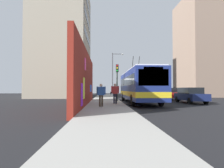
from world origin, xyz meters
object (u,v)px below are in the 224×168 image
(parked_car_red, at_px, (168,93))
(street_lamp, at_px, (114,72))
(parked_car_navy, at_px, (190,95))
(pedestrian_near_wall, at_px, (101,93))
(pedestrian_at_curb, at_px, (115,92))
(traffic_light, at_px, (117,76))
(parked_car_white, at_px, (147,92))
(parked_car_champagne, at_px, (156,92))
(city_bus, at_px, (138,85))

(parked_car_red, height_order, street_lamp, street_lamp)
(parked_car_navy, distance_m, pedestrian_near_wall, 10.13)
(parked_car_navy, bearing_deg, parked_car_red, -0.00)
(parked_car_red, xyz_separation_m, pedestrian_near_wall, (-10.79, 9.01, 0.31))
(pedestrian_at_curb, bearing_deg, parked_car_red, -43.25)
(pedestrian_at_curb, relative_size, pedestrian_near_wall, 1.05)
(pedestrian_near_wall, distance_m, street_lamp, 15.46)
(parked_car_red, relative_size, traffic_light, 1.20)
(pedestrian_near_wall, distance_m, traffic_light, 6.72)
(parked_car_white, distance_m, traffic_light, 18.43)
(parked_car_red, height_order, parked_car_champagne, same)
(pedestrian_near_wall, bearing_deg, pedestrian_at_curb, -25.67)
(city_bus, bearing_deg, parked_car_navy, -97.29)
(parked_car_champagne, height_order, street_lamp, street_lamp)
(parked_car_champagne, distance_m, parked_car_white, 6.42)
(city_bus, relative_size, parked_car_white, 2.42)
(pedestrian_at_curb, xyz_separation_m, street_lamp, (12.59, -0.57, 2.96))
(traffic_light, bearing_deg, pedestrian_near_wall, 165.18)
(parked_car_navy, relative_size, parked_car_red, 0.91)
(pedestrian_at_curb, bearing_deg, street_lamp, -2.58)
(city_bus, bearing_deg, parked_car_red, -43.37)
(city_bus, height_order, pedestrian_near_wall, city_bus)
(parked_car_navy, bearing_deg, traffic_light, 77.25)
(city_bus, distance_m, parked_car_red, 7.64)
(parked_car_champagne, bearing_deg, pedestrian_near_wall, 151.57)
(parked_car_navy, bearing_deg, city_bus, 82.71)
(parked_car_champagne, xyz_separation_m, pedestrian_at_curb, (-14.17, 7.82, 0.36))
(parked_car_white, relative_size, pedestrian_near_wall, 2.81)
(parked_car_red, distance_m, parked_car_white, 12.27)
(parked_car_white, xyz_separation_m, pedestrian_near_wall, (-23.06, 9.01, 0.30))
(pedestrian_at_curb, relative_size, street_lamp, 0.25)
(parked_car_champagne, relative_size, pedestrian_at_curb, 2.56)
(pedestrian_near_wall, xyz_separation_m, traffic_light, (6.28, -1.66, 1.71))
(city_bus, distance_m, parked_car_navy, 5.34)
(street_lamp, bearing_deg, parked_car_red, -120.47)
(pedestrian_at_curb, distance_m, street_lamp, 12.94)
(parked_car_champagne, height_order, parked_car_white, same)
(parked_car_white, distance_m, street_lamp, 11.30)
(traffic_light, bearing_deg, pedestrian_at_curb, 172.91)
(pedestrian_near_wall, relative_size, street_lamp, 0.24)
(parked_car_red, relative_size, pedestrian_at_curb, 2.71)
(traffic_light, relative_size, street_lamp, 0.57)
(parked_car_white, bearing_deg, pedestrian_near_wall, 158.66)
(parked_car_white, bearing_deg, parked_car_champagne, -180.00)
(parked_car_navy, height_order, parked_car_champagne, same)
(parked_car_navy, relative_size, parked_car_champagne, 0.96)
(parked_car_navy, xyz_separation_m, parked_car_red, (6.17, -0.00, 0.00))
(parked_car_white, relative_size, pedestrian_at_curb, 2.67)
(city_bus, relative_size, parked_car_champagne, 2.53)
(parked_car_champagne, height_order, traffic_light, traffic_light)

